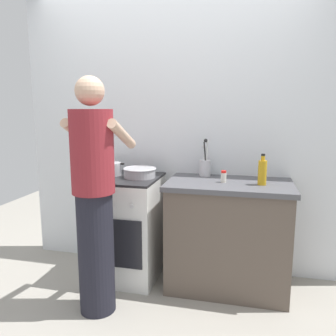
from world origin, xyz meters
name	(u,v)px	position (x,y,z in m)	size (l,w,h in m)	color
ground	(159,287)	(0.00, 0.00, 0.00)	(6.00, 6.00, 0.00)	gray
back_wall	(194,134)	(0.20, 0.50, 1.25)	(3.20, 0.10, 2.50)	silver
countertop	(228,235)	(0.55, 0.15, 0.45)	(1.00, 0.60, 0.90)	brown
stove_range	(125,227)	(-0.35, 0.15, 0.45)	(0.60, 0.62, 0.90)	white
pot	(111,169)	(-0.49, 0.20, 0.96)	(0.25, 0.19, 0.11)	#B2B2B7
mixing_bowl	(140,172)	(-0.21, 0.17, 0.95)	(0.28, 0.28, 0.08)	#B7B7BC
utensil_crock	(205,166)	(0.33, 0.36, 0.99)	(0.10, 0.10, 0.33)	silver
spice_bottle	(224,177)	(0.50, 0.13, 0.95)	(0.04, 0.04, 0.10)	silver
oil_bottle	(262,172)	(0.80, 0.11, 1.00)	(0.07, 0.07, 0.24)	gold
person	(94,198)	(-0.36, -0.41, 0.86)	(0.41, 0.50, 1.70)	black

